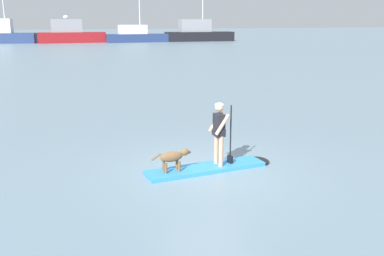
# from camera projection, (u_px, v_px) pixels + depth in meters

# --- Properties ---
(ground_plane) EXTENTS (400.00, 400.00, 0.00)m
(ground_plane) POSITION_uv_depth(u_px,v_px,m) (206.00, 170.00, 11.28)
(ground_plane) COLOR slate
(paddleboard) EXTENTS (3.51, 0.89, 0.10)m
(paddleboard) POSITION_uv_depth(u_px,v_px,m) (214.00, 167.00, 11.35)
(paddleboard) COLOR #338CD8
(paddleboard) RESTS_ON ground_plane
(person_paddler) EXTENTS (0.61, 0.49, 1.65)m
(person_paddler) POSITION_uv_depth(u_px,v_px,m) (219.00, 129.00, 11.17)
(person_paddler) COLOR tan
(person_paddler) RESTS_ON paddleboard
(dog) EXTENTS (1.07, 0.25, 0.56)m
(dog) POSITION_uv_depth(u_px,v_px,m) (173.00, 157.00, 10.80)
(dog) COLOR brown
(dog) RESTS_ON paddleboard
(moored_boat_far_starboard) EXTENTS (11.20, 5.17, 11.23)m
(moored_boat_far_starboard) POSITION_uv_depth(u_px,v_px,m) (1.00, 34.00, 74.68)
(moored_boat_far_starboard) COLOR navy
(moored_boat_far_starboard) RESTS_ON ground_plane
(moored_boat_port) EXTENTS (11.52, 2.58, 4.74)m
(moored_boat_port) POSITION_uv_depth(u_px,v_px,m) (70.00, 34.00, 76.18)
(moored_boat_port) COLOR maroon
(moored_boat_port) RESTS_ON ground_plane
(moored_boat_starboard) EXTENTS (11.10, 2.67, 10.56)m
(moored_boat_starboard) POSITION_uv_depth(u_px,v_px,m) (136.00, 36.00, 78.53)
(moored_boat_starboard) COLOR navy
(moored_boat_starboard) RESTS_ON ground_plane
(moored_boat_center) EXTENTS (13.19, 4.55, 10.66)m
(moored_boat_center) POSITION_uv_depth(u_px,v_px,m) (198.00, 33.00, 82.61)
(moored_boat_center) COLOR black
(moored_boat_center) RESTS_ON ground_plane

